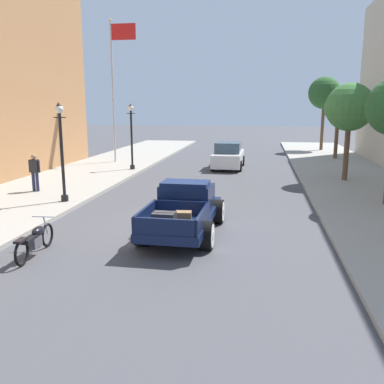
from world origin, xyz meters
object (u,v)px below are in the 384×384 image
object	(u,v)px
street_tree_third	(338,109)
street_lamp_far	(131,132)
hotrod_truck_navy	(185,208)
pedestrian_sidewalk_left	(35,170)
flagpole	(116,76)
street_lamp_near	(61,145)
street_tree_farthest	(324,93)
street_tree_second	(350,108)
motorcycle_parked	(35,240)
car_background_white	(228,156)

from	to	relation	value
street_tree_third	street_lamp_far	bearing A→B (deg)	-149.93
hotrod_truck_navy	pedestrian_sidewalk_left	xyz separation A→B (m)	(-7.54, 4.38, 0.33)
hotrod_truck_navy	flagpole	distance (m)	16.97
street_lamp_near	street_tree_farthest	size ratio (longest dim) A/B	0.63
street_tree_second	street_lamp_near	bearing A→B (deg)	-150.13
flagpole	street_tree_farthest	world-z (taller)	flagpole
pedestrian_sidewalk_left	flagpole	world-z (taller)	flagpole
hotrod_truck_navy	flagpole	world-z (taller)	flagpole
flagpole	street_tree_second	xyz separation A→B (m)	(13.78, -4.94, -1.99)
motorcycle_parked	pedestrian_sidewalk_left	bearing A→B (deg)	119.34
pedestrian_sidewalk_left	street_tree_farthest	distance (m)	25.59
pedestrian_sidewalk_left	street_lamp_far	distance (m)	7.53
street_tree_farthest	car_background_white	bearing A→B (deg)	-123.02
street_lamp_near	car_background_white	bearing A→B (deg)	62.88
pedestrian_sidewalk_left	street_lamp_near	distance (m)	3.02
hotrod_truck_navy	car_background_white	distance (m)	13.78
pedestrian_sidewalk_left	street_tree_second	bearing A→B (deg)	20.24
street_tree_farthest	hotrod_truck_navy	bearing A→B (deg)	-106.72
pedestrian_sidewalk_left	flagpole	bearing A→B (deg)	88.14
flagpole	street_tree_second	size ratio (longest dim) A/B	1.89
hotrod_truck_navy	street_tree_third	world-z (taller)	street_tree_third
street_tree_third	flagpole	bearing A→B (deg)	-163.49
street_lamp_near	street_tree_farthest	bearing A→B (deg)	59.85
street_lamp_near	street_tree_third	bearing A→B (deg)	51.23
street_lamp_far	street_tree_farthest	bearing A→B (deg)	46.35
street_lamp_far	street_tree_third	world-z (taller)	street_tree_third
motorcycle_parked	street_lamp_far	xyz separation A→B (m)	(-1.78, 14.25, 1.94)
flagpole	car_background_white	bearing A→B (deg)	-5.70
street_lamp_near	flagpole	world-z (taller)	flagpole
flagpole	street_lamp_far	bearing A→B (deg)	-57.91
car_background_white	street_lamp_far	distance (m)	6.25
car_background_white	pedestrian_sidewalk_left	world-z (taller)	pedestrian_sidewalk_left
hotrod_truck_navy	motorcycle_parked	distance (m)	4.50
pedestrian_sidewalk_left	street_tree_second	distance (m)	15.28
motorcycle_parked	flagpole	distance (m)	18.51
street_tree_second	street_tree_third	xyz separation A→B (m)	(1.07, 9.35, -0.12)
street_lamp_near	street_lamp_far	distance (m)	8.72
flagpole	street_tree_third	xyz separation A→B (m)	(14.85, 4.40, -2.10)
motorcycle_parked	street_tree_third	xyz separation A→B (m)	(11.14, 21.73, 3.22)
street_lamp_near	street_tree_third	distance (m)	20.82
street_tree_second	street_tree_third	size ratio (longest dim) A/B	1.06
hotrod_truck_navy	car_background_white	xyz separation A→B (m)	(0.29, 13.77, 0.01)
motorcycle_parked	car_background_white	xyz separation A→B (m)	(3.79, 16.58, 0.33)
motorcycle_parked	street_tree_third	bearing A→B (deg)	62.85
motorcycle_parked	street_tree_farthest	bearing A→B (deg)	68.37
car_background_white	flagpole	bearing A→B (deg)	174.30
pedestrian_sidewalk_left	street_tree_third	size ratio (longest dim) A/B	0.36
street_lamp_far	street_tree_farthest	size ratio (longest dim) A/B	0.63
hotrod_truck_navy	street_tree_third	xyz separation A→B (m)	(7.65, 18.93, 2.91)
motorcycle_parked	street_lamp_near	distance (m)	6.15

